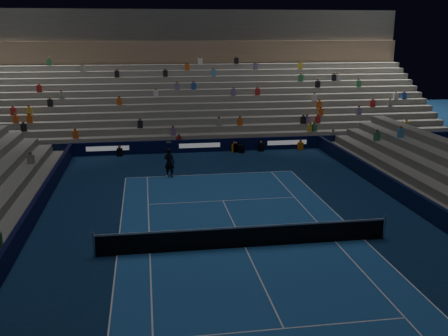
% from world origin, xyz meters
% --- Properties ---
extents(ground, '(90.00, 90.00, 0.00)m').
position_xyz_m(ground, '(0.00, 0.00, 0.00)').
color(ground, '#0B2347').
rests_on(ground, ground).
extents(court_surface, '(10.97, 23.77, 0.01)m').
position_xyz_m(court_surface, '(0.00, 0.00, 0.01)').
color(court_surface, '#1C529B').
rests_on(court_surface, ground).
extents(sponsor_barrier_far, '(44.00, 0.25, 1.00)m').
position_xyz_m(sponsor_barrier_far, '(0.00, 18.50, 0.50)').
color(sponsor_barrier_far, black).
rests_on(sponsor_barrier_far, ground).
extents(sponsor_barrier_west, '(0.25, 37.00, 1.00)m').
position_xyz_m(sponsor_barrier_west, '(-9.70, 0.00, 0.50)').
color(sponsor_barrier_west, black).
rests_on(sponsor_barrier_west, ground).
extents(grandstand_main, '(44.00, 15.20, 11.20)m').
position_xyz_m(grandstand_main, '(0.00, 27.90, 3.38)').
color(grandstand_main, slate).
rests_on(grandstand_main, ground).
extents(tennis_net, '(12.90, 0.10, 1.10)m').
position_xyz_m(tennis_net, '(0.00, 0.00, 0.50)').
color(tennis_net, '#B2B2B7').
rests_on(tennis_net, ground).
extents(tennis_player, '(0.82, 0.70, 1.92)m').
position_xyz_m(tennis_player, '(-2.67, 11.73, 0.96)').
color(tennis_player, black).
rests_on(tennis_player, ground).
extents(broadcast_camera, '(0.52, 0.94, 0.60)m').
position_xyz_m(broadcast_camera, '(3.16, 17.85, 0.31)').
color(broadcast_camera, black).
rests_on(broadcast_camera, ground).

